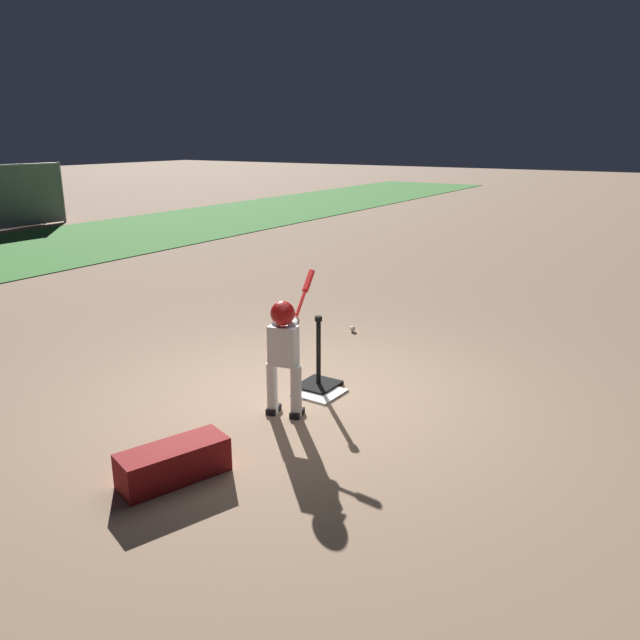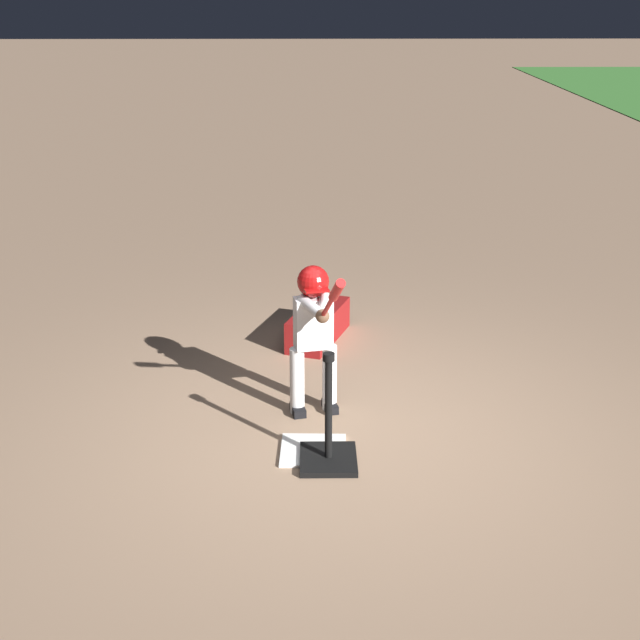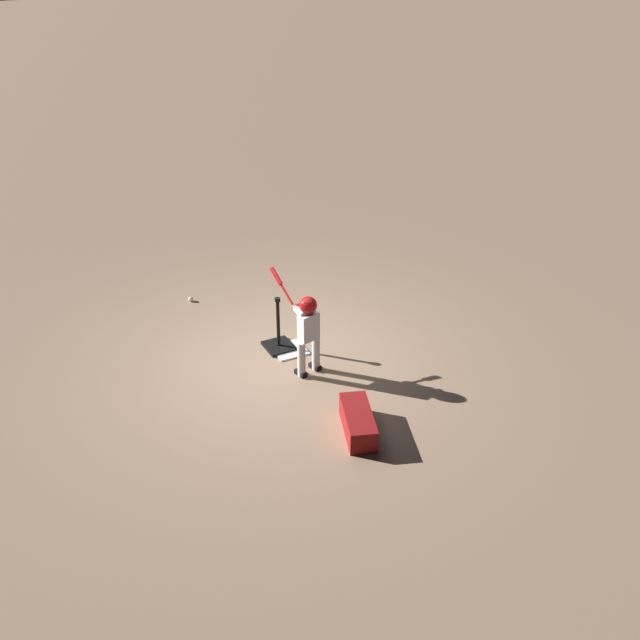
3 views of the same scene
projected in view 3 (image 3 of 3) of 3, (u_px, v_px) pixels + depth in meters
name	position (u px, v px, depth m)	size (l,w,h in m)	color
ground_plane	(282.00, 361.00, 10.11)	(90.00, 90.00, 0.00)	#93755B
home_plate	(289.00, 350.00, 10.34)	(0.44, 0.44, 0.02)	white
batting_tee	(279.00, 340.00, 10.35)	(0.42, 0.37, 0.78)	black
batter_child	(307.00, 325.00, 9.54)	(0.88, 0.38, 1.27)	silver
baseball	(191.00, 299.00, 11.59)	(0.07, 0.07, 0.07)	white
equipment_bag	(358.00, 422.00, 8.70)	(0.84, 0.32, 0.28)	maroon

